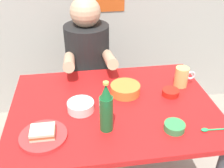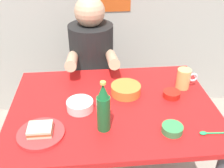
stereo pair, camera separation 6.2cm
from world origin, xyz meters
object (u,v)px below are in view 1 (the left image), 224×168
dining_table (113,118)px  plate_orange (43,136)px  sambal_bowl_red (171,92)px  beer_mug (182,77)px  sandwich (43,132)px  stool (90,99)px  person_seated (88,53)px  beer_bottle (106,109)px

dining_table → plate_orange: 0.42m
dining_table → sambal_bowl_red: bearing=7.5°
plate_orange → beer_mug: beer_mug is taller
plate_orange → sandwich: size_ratio=2.00×
stool → sambal_bowl_red: 0.84m
sambal_bowl_red → stool: bearing=126.6°
stool → beer_mug: (0.53, -0.50, 0.45)m
stool → sambal_bowl_red: (0.43, -0.59, 0.41)m
beer_mug → stool: bearing=136.9°
person_seated → dining_table: bearing=-81.0°
sandwich → sambal_bowl_red: size_ratio=1.15×
stool → plate_orange: plate_orange is taller
beer_mug → beer_bottle: (-0.49, -0.32, 0.06)m
person_seated → plate_orange: 0.86m
person_seated → plate_orange: (-0.26, -0.82, -0.02)m
stool → sambal_bowl_red: bearing=-53.4°
sandwich → beer_mug: bearing=23.2°
stool → beer_bottle: bearing=-87.4°
sambal_bowl_red → sandwich: bearing=-160.3°
dining_table → person_seated: (-0.10, 0.62, 0.12)m
beer_mug → beer_bottle: beer_bottle is taller
sandwich → plate_orange: bearing=180.0°
person_seated → plate_orange: person_seated is taller
stool → sandwich: (-0.26, -0.83, 0.42)m
beer_mug → sandwich: bearing=-156.8°
beer_bottle → sambal_bowl_red: 0.47m
stool → person_seated: bearing=-90.0°
person_seated → sandwich: person_seated is taller
plate_orange → beer_mug: (0.79, 0.34, 0.05)m
beer_mug → sambal_bowl_red: 0.14m
stool → sambal_bowl_red: sambal_bowl_red is taller
dining_table → person_seated: person_seated is taller
person_seated → beer_bottle: bearing=-87.4°
person_seated → beer_bottle: person_seated is taller
beer_bottle → sambal_bowl_red: beer_bottle is taller
plate_orange → sandwich: sandwich is taller
dining_table → beer_bottle: size_ratio=4.20×
person_seated → sandwich: size_ratio=6.54×
sandwich → beer_bottle: (0.29, 0.02, 0.09)m
dining_table → beer_mug: (0.43, 0.13, 0.15)m
beer_mug → beer_bottle: bearing=-146.9°
dining_table → sandwich: bearing=-150.2°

